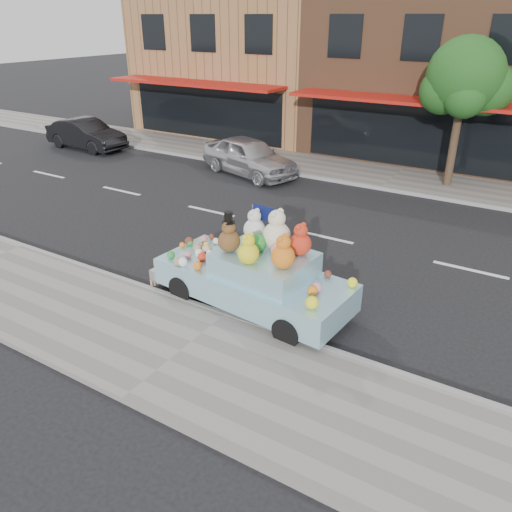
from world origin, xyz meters
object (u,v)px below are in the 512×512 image
Objects in this scene: street_tree at (465,83)px; car_dark at (86,134)px; car_silver at (249,156)px; art_car at (255,273)px.

street_tree reaches higher than car_dark.
car_silver is 1.03× the size of car_dark.
car_silver is 0.94× the size of art_car.
car_silver reaches higher than car_dark.
car_dark is (-16.01, -2.74, -3.00)m from street_tree.
car_silver is at bearing 128.08° from art_car.
street_tree reaches higher than art_car.
car_dark is at bearing 155.91° from art_car.
car_silver is 8.85m from car_dark.
art_car reaches higher than car_silver.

